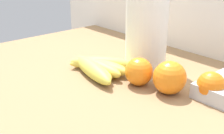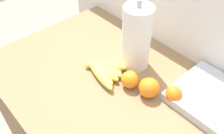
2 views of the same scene
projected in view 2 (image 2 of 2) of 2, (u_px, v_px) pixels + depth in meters
wall_back at (194, 99)px, 1.24m from camera, size 1.88×0.06×1.30m
banana_bunch at (103, 70)px, 1.02m from camera, size 0.21×0.19×0.04m
orange_right at (174, 94)px, 0.90m from camera, size 0.07×0.07×0.07m
orange_back_left at (130, 80)px, 0.96m from camera, size 0.07×0.07×0.07m
orange_back_right at (149, 88)px, 0.92m from camera, size 0.08×0.08×0.08m
paper_towel_roll at (136, 38)px, 0.98m from camera, size 0.12×0.12×0.31m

